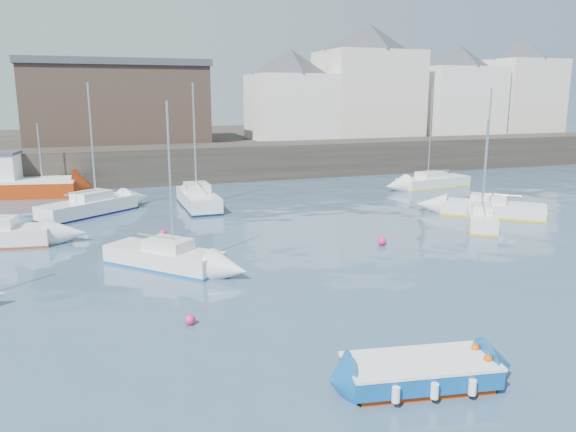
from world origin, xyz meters
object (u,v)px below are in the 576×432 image
object	(u,v)px
fishing_boat	(17,183)
buoy_far	(163,236)
sailboat_b	(164,257)
sailboat_d	(492,208)
sailboat_c	(481,219)
buoy_mid	(382,245)
sailboat_f	(198,199)
sailboat_g	(433,181)
buoy_near	(190,324)
blue_dinghy	(419,372)
sailboat_h	(89,207)

from	to	relation	value
fishing_boat	buoy_far	size ratio (longest dim) A/B	21.49
sailboat_b	sailboat_d	size ratio (longest dim) A/B	0.92
sailboat_c	buoy_mid	size ratio (longest dim) A/B	13.71
sailboat_f	sailboat_g	size ratio (longest dim) A/B	1.02
sailboat_b	buoy_near	xyz separation A→B (m)	(-0.09, -6.61, -0.46)
sailboat_g	buoy_mid	world-z (taller)	sailboat_g
buoy_mid	blue_dinghy	bearing A→B (deg)	-115.37
sailboat_b	sailboat_c	xyz separation A→B (m)	(17.88, 1.56, -0.00)
blue_dinghy	sailboat_d	bearing A→B (deg)	46.00
fishing_boat	sailboat_d	bearing A→B (deg)	-31.62
blue_dinghy	sailboat_f	distance (m)	25.12
sailboat_b	sailboat_g	xyz separation A→B (m)	(23.36, 14.34, -0.01)
sailboat_h	buoy_far	bearing A→B (deg)	-63.15
buoy_far	buoy_mid	bearing A→B (deg)	-28.69
sailboat_d	sailboat_g	xyz separation A→B (m)	(2.96, 10.65, -0.02)
sailboat_c	sailboat_h	bearing A→B (deg)	152.31
sailboat_b	sailboat_c	distance (m)	17.95
fishing_boat	sailboat_h	distance (m)	9.79
sailboat_c	buoy_mid	bearing A→B (deg)	-167.51
sailboat_b	sailboat_h	xyz separation A→B (m)	(-2.92, 12.48, 0.06)
sailboat_g	buoy_mid	size ratio (longest dim) A/B	18.10
sailboat_c	sailboat_g	bearing A→B (deg)	66.82
blue_dinghy	sailboat_b	world-z (taller)	sailboat_b
blue_dinghy	sailboat_h	bearing A→B (deg)	106.96
sailboat_c	buoy_far	xyz separation A→B (m)	(-17.23, 3.86, -0.46)
fishing_boat	sailboat_h	size ratio (longest dim) A/B	1.05
sailboat_d	sailboat_g	bearing A→B (deg)	74.48
sailboat_h	buoy_near	xyz separation A→B (m)	(2.83, -19.08, -0.52)
sailboat_c	sailboat_f	distance (m)	17.77
fishing_boat	sailboat_d	size ratio (longest dim) A/B	1.09
sailboat_f	buoy_far	distance (m)	7.87
sailboat_c	sailboat_f	bearing A→B (deg)	141.78
sailboat_d	sailboat_g	size ratio (longest dim) A/B	0.97
sailboat_f	sailboat_h	xyz separation A→B (m)	(-6.85, -0.07, -0.04)
sailboat_c	buoy_mid	distance (m)	7.43
sailboat_f	sailboat_d	bearing A→B (deg)	-28.26
blue_dinghy	sailboat_d	size ratio (longest dim) A/B	0.53
fishing_boat	buoy_mid	xyz separation A→B (m)	(18.35, -21.05, -1.02)
sailboat_h	buoy_near	distance (m)	19.30
sailboat_b	sailboat_d	world-z (taller)	sailboat_d
sailboat_h	buoy_far	size ratio (longest dim) A/B	20.50
sailboat_b	sailboat_f	xyz separation A→B (m)	(3.92, 12.55, 0.11)
buoy_mid	buoy_far	world-z (taller)	buoy_mid
blue_dinghy	fishing_boat	distance (m)	35.78
sailboat_g	buoy_near	bearing A→B (deg)	-138.23
sailboat_b	sailboat_c	size ratio (longest dim) A/B	1.18
sailboat_b	sailboat_g	distance (m)	27.41
sailboat_f	buoy_near	size ratio (longest dim) A/B	22.60
fishing_boat	sailboat_g	size ratio (longest dim) A/B	1.06
blue_dinghy	sailboat_b	distance (m)	13.41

